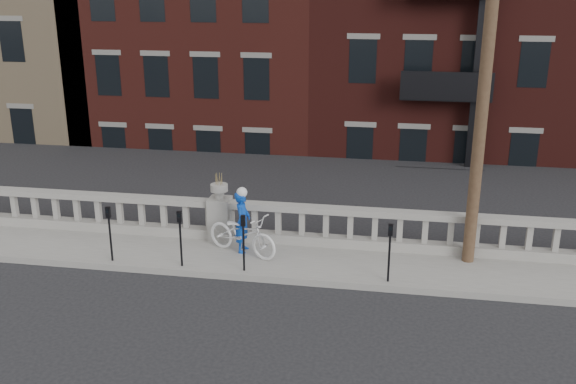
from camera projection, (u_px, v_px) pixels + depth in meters
name	position (u px, v px, depth m)	size (l,w,h in m)	color
ground	(169.00, 318.00, 13.02)	(120.00, 120.00, 0.00)	black
sidewalk	(211.00, 255.00, 15.80)	(32.00, 2.20, 0.15)	gray
balustrade	(220.00, 220.00, 16.51)	(28.00, 0.34, 1.03)	gray
planter_pedestal	(220.00, 214.00, 16.45)	(0.55, 0.55, 1.76)	gray
lower_level	(327.00, 58.00, 33.66)	(80.00, 44.00, 20.80)	#605E59
utility_pole	(488.00, 43.00, 13.74)	(1.60, 0.28, 10.00)	#422D1E
parking_meter_a	(109.00, 228.00, 15.07)	(0.10, 0.09, 1.36)	black
parking_meter_b	(180.00, 232.00, 14.79)	(0.10, 0.09, 1.36)	black
parking_meter_c	(243.00, 236.00, 14.55)	(0.10, 0.09, 1.36)	black
parking_meter_d	(390.00, 246.00, 14.02)	(0.10, 0.09, 1.36)	black
bicycle	(242.00, 234.00, 15.57)	(0.69, 1.99, 1.05)	silver
cyclist	(243.00, 222.00, 15.65)	(0.56, 0.37, 1.54)	#0B3BA9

